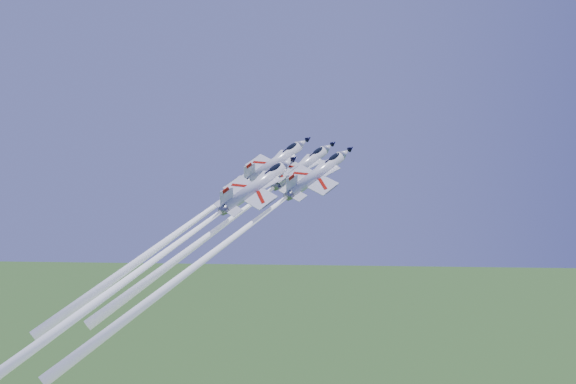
{
  "coord_description": "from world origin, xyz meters",
  "views": [
    {
      "loc": [
        4.79,
        -110.51,
        115.1
      ],
      "look_at": [
        0.0,
        0.0,
        97.25
      ],
      "focal_mm": 40.0,
      "sensor_mm": 36.0,
      "label": 1
    }
  ],
  "objects_px": {
    "jet_left": "(194,221)",
    "jet_slot": "(144,268)",
    "jet_lead": "(230,220)",
    "jet_right": "(225,244)"
  },
  "relations": [
    {
      "from": "jet_slot",
      "to": "jet_lead",
      "type": "bearing_deg",
      "value": 96.94
    },
    {
      "from": "jet_right",
      "to": "jet_slot",
      "type": "height_order",
      "value": "jet_right"
    },
    {
      "from": "jet_lead",
      "to": "jet_right",
      "type": "relative_size",
      "value": 0.88
    },
    {
      "from": "jet_left",
      "to": "jet_slot",
      "type": "bearing_deg",
      "value": -65.19
    },
    {
      "from": "jet_lead",
      "to": "jet_right",
      "type": "xyz_separation_m",
      "value": [
        0.48,
        -10.14,
        -1.73
      ]
    },
    {
      "from": "jet_lead",
      "to": "jet_right",
      "type": "distance_m",
      "value": 10.3
    },
    {
      "from": "jet_right",
      "to": "jet_lead",
      "type": "bearing_deg",
      "value": 138.44
    },
    {
      "from": "jet_left",
      "to": "jet_slot",
      "type": "distance_m",
      "value": 15.09
    },
    {
      "from": "jet_lead",
      "to": "jet_left",
      "type": "distance_m",
      "value": 6.12
    },
    {
      "from": "jet_lead",
      "to": "jet_left",
      "type": "relative_size",
      "value": 0.93
    }
  ]
}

